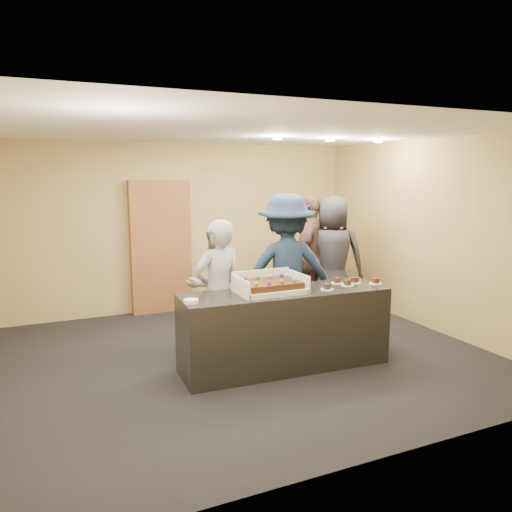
# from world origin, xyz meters

# --- Properties ---
(room) EXTENTS (6.04, 6.00, 2.70)m
(room) POSITION_xyz_m (0.00, 0.00, 1.35)
(room) COLOR black
(room) RESTS_ON ground
(serving_counter) EXTENTS (2.43, 0.82, 0.90)m
(serving_counter) POSITION_xyz_m (0.41, -0.49, 0.45)
(serving_counter) COLOR black
(serving_counter) RESTS_ON floor
(storage_cabinet) EXTENTS (0.96, 0.15, 2.12)m
(storage_cabinet) POSITION_xyz_m (-0.31, 2.41, 1.06)
(storage_cabinet) COLOR brown
(storage_cabinet) RESTS_ON floor
(cake_box) EXTENTS (0.74, 0.51, 0.22)m
(cake_box) POSITION_xyz_m (0.22, -0.47, 0.95)
(cake_box) COLOR white
(cake_box) RESTS_ON serving_counter
(sheet_cake) EXTENTS (0.64, 0.44, 0.12)m
(sheet_cake) POSITION_xyz_m (0.22, -0.49, 1.00)
(sheet_cake) COLOR #321D0B
(sheet_cake) RESTS_ON cake_box
(plate_stack) EXTENTS (0.15, 0.15, 0.04)m
(plate_stack) POSITION_xyz_m (-0.72, -0.56, 0.92)
(plate_stack) COLOR white
(plate_stack) RESTS_ON serving_counter
(slice_a) EXTENTS (0.15, 0.15, 0.07)m
(slice_a) POSITION_xyz_m (0.88, -0.63, 0.92)
(slice_a) COLOR white
(slice_a) RESTS_ON serving_counter
(slice_b) EXTENTS (0.15, 0.15, 0.07)m
(slice_b) POSITION_xyz_m (1.17, -0.40, 0.92)
(slice_b) COLOR white
(slice_b) RESTS_ON serving_counter
(slice_c) EXTENTS (0.15, 0.15, 0.07)m
(slice_c) POSITION_xyz_m (1.21, -0.56, 0.92)
(slice_c) COLOR white
(slice_c) RESTS_ON serving_counter
(slice_d) EXTENTS (0.15, 0.15, 0.07)m
(slice_d) POSITION_xyz_m (1.38, -0.47, 0.92)
(slice_d) COLOR white
(slice_d) RESTS_ON serving_counter
(slice_e) EXTENTS (0.15, 0.15, 0.07)m
(slice_e) POSITION_xyz_m (1.58, -0.61, 0.92)
(slice_e) COLOR white
(slice_e) RESTS_ON serving_counter
(person_server_grey) EXTENTS (0.69, 0.51, 1.70)m
(person_server_grey) POSITION_xyz_m (-0.23, -0.04, 0.85)
(person_server_grey) COLOR #949498
(person_server_grey) RESTS_ON floor
(person_sage_man) EXTENTS (0.88, 0.74, 1.61)m
(person_sage_man) POSITION_xyz_m (-0.06, 0.55, 0.81)
(person_sage_man) COLOR #94A178
(person_sage_man) RESTS_ON floor
(person_navy_man) EXTENTS (1.43, 1.06, 1.97)m
(person_navy_man) POSITION_xyz_m (0.77, 0.16, 0.98)
(person_navy_man) COLOR #17263E
(person_navy_man) RESTS_ON floor
(person_brown_extra) EXTENTS (1.12, 1.13, 1.91)m
(person_brown_extra) POSITION_xyz_m (1.68, 1.12, 0.96)
(person_brown_extra) COLOR brown
(person_brown_extra) RESTS_ON floor
(person_dark_suit) EXTENTS (1.11, 1.03, 1.91)m
(person_dark_suit) POSITION_xyz_m (1.95, 0.90, 0.95)
(person_dark_suit) COLOR #28282E
(person_dark_suit) RESTS_ON floor
(ceiling_spotlights) EXTENTS (1.72, 0.12, 0.03)m
(ceiling_spotlights) POSITION_xyz_m (1.60, 0.50, 2.67)
(ceiling_spotlights) COLOR #FFEAC6
(ceiling_spotlights) RESTS_ON ceiling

